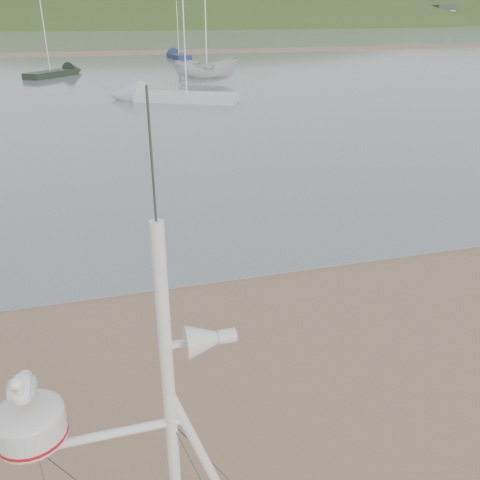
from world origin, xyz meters
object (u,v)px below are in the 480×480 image
object	(u,v)px
boat_white	(206,49)
sailboat_dark_mid	(64,72)
sailboat_white_near	(151,96)
sailboat_blue_far	(175,55)

from	to	relation	value
boat_white	sailboat_dark_mid	size ratio (longest dim) A/B	0.78
sailboat_dark_mid	sailboat_white_near	distance (m)	17.18
sailboat_dark_mid	sailboat_white_near	bearing A→B (deg)	-70.75
boat_white	sailboat_blue_far	world-z (taller)	sailboat_blue_far
sailboat_dark_mid	sailboat_blue_far	world-z (taller)	sailboat_blue_far
sailboat_blue_far	sailboat_dark_mid	bearing A→B (deg)	-126.82
sailboat_white_near	sailboat_dark_mid	bearing A→B (deg)	109.25
sailboat_blue_far	boat_white	bearing A→B (deg)	-93.64
sailboat_dark_mid	sailboat_blue_far	size ratio (longest dim) A/B	0.92
sailboat_white_near	sailboat_blue_far	distance (m)	33.53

